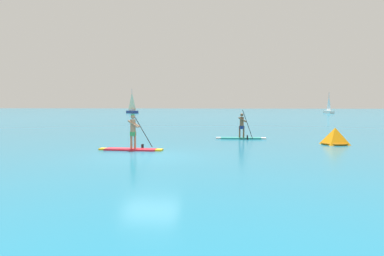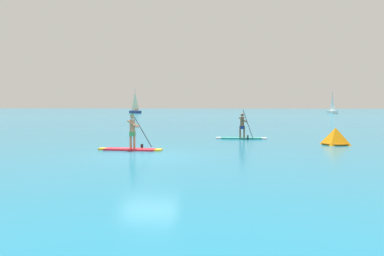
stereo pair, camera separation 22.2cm
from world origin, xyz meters
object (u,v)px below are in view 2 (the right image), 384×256
at_px(paddleboarder_far_right, 242,133).
at_px(sailboat_right_horizon, 332,111).
at_px(race_marker_buoy, 335,137).
at_px(paddleboarder_mid_center, 132,142).
at_px(sailboat_left_horizon, 135,110).

xyz_separation_m(paddleboarder_far_right, sailboat_right_horizon, (23.52, 77.84, 0.39)).
xyz_separation_m(paddleboarder_far_right, race_marker_buoy, (5.28, -2.68, 0.04)).
bearing_deg(paddleboarder_mid_center, sailboat_right_horizon, 71.14).
xyz_separation_m(paddleboarder_mid_center, race_marker_buoy, (10.65, 4.10, 0.01)).
height_order(paddleboarder_mid_center, race_marker_buoy, paddleboarder_mid_center).
distance_m(paddleboarder_mid_center, sailboat_left_horizon, 81.75).
xyz_separation_m(paddleboarder_mid_center, sailboat_right_horizon, (28.89, 84.62, 0.35)).
xyz_separation_m(paddleboarder_mid_center, sailboat_left_horizon, (-24.89, 77.87, 0.43)).
bearing_deg(race_marker_buoy, sailboat_left_horizon, 115.72).
height_order(paddleboarder_far_right, sailboat_right_horizon, sailboat_right_horizon).
distance_m(paddleboarder_mid_center, race_marker_buoy, 11.42).
bearing_deg(paddleboarder_mid_center, sailboat_left_horizon, 107.71).
bearing_deg(race_marker_buoy, sailboat_right_horizon, 77.24).
bearing_deg(sailboat_right_horizon, race_marker_buoy, -17.98).
distance_m(race_marker_buoy, sailboat_right_horizon, 82.56).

